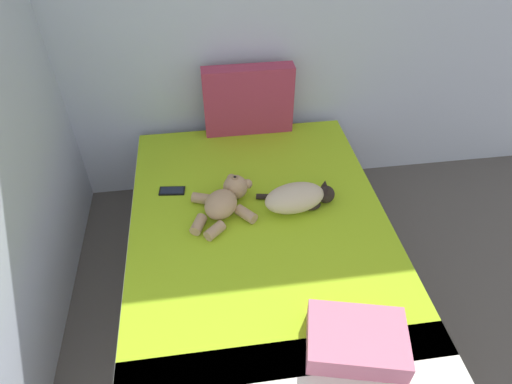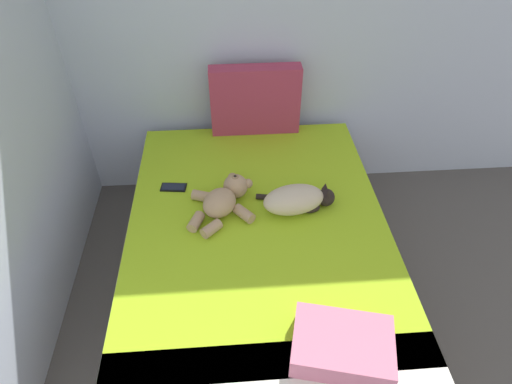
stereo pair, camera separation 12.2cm
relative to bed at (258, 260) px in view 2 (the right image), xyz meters
The scene contains 7 objects.
wall_back 1.59m from the bed, 57.88° to the left, with size 3.80×0.06×2.40m, color silver.
bed is the anchor object (origin of this frame).
patterned_cushion 1.06m from the bed, 86.81° to the left, with size 0.59×0.11×0.47m.
cat 0.43m from the bed, 27.99° to the left, with size 0.44×0.24×0.15m.
teddy_bear 0.42m from the bed, 137.46° to the left, with size 0.37×0.44×0.15m.
cell_phone 0.65m from the bed, 143.65° to the left, with size 0.16×0.09×0.01m.
throw_pillow 0.87m from the bed, 69.36° to the right, with size 0.40×0.28×0.11m, color #D1728C.
Camera 2 is at (1.02, 1.63, 2.24)m, focal length 30.73 mm.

